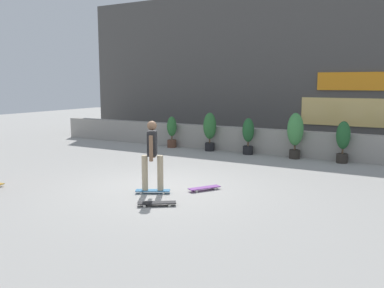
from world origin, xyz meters
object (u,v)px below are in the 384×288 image
skateboard_aside (204,188)px  skateboard_near_camera (157,203)px  potted_plant_1 (210,129)px  potted_plant_2 (248,134)px  potted_plant_3 (295,132)px  potted_plant_0 (172,131)px  potted_plant_4 (343,140)px  skater_far_left (152,154)px

skateboard_aside → skateboard_near_camera: bearing=-99.7°
skateboard_aside → potted_plant_1: bearing=116.0°
potted_plant_2 → potted_plant_3: bearing=0.0°
potted_plant_0 → potted_plant_3: size_ratio=0.79×
potted_plant_0 → potted_plant_4: potted_plant_4 is taller
skateboard_aside → potted_plant_3: bearing=82.5°
potted_plant_0 → potted_plant_2: 3.22m
potted_plant_0 → skateboard_aside: size_ratio=1.56×
potted_plant_1 → skater_far_left: bearing=-75.0°
potted_plant_3 → potted_plant_4: (1.54, 0.00, -0.15)m
potted_plant_3 → skateboard_near_camera: (-0.96, -6.81, -0.84)m
potted_plant_2 → skater_far_left: size_ratio=0.77×
potted_plant_4 → skateboard_aside: size_ratio=1.71×
potted_plant_0 → skateboard_near_camera: 7.90m
potted_plant_4 → skater_far_left: skater_far_left is taller
skater_far_left → potted_plant_1: bearing=105.0°
skater_far_left → potted_plant_2: bearing=90.8°
potted_plant_0 → potted_plant_1: (1.68, -0.00, 0.17)m
skateboard_aside → skater_far_left: bearing=-138.1°
potted_plant_3 → skateboard_aside: (-0.69, -5.20, -0.84)m
potted_plant_4 → potted_plant_2: bearing=-180.0°
skater_far_left → skateboard_near_camera: size_ratio=2.21×
potted_plant_1 → skater_far_left: size_ratio=0.85×
potted_plant_0 → skater_far_left: bearing=-61.3°
skater_far_left → potted_plant_4: bearing=62.4°
potted_plant_0 → skater_far_left: size_ratio=0.72×
potted_plant_1 → potted_plant_0: bearing=180.0°
skater_far_left → skateboard_near_camera: 1.34m
skater_far_left → skateboard_near_camera: skater_far_left is taller
skateboard_near_camera → potted_plant_4: bearing=69.8°
potted_plant_4 → potted_plant_3: bearing=180.0°
potted_plant_3 → potted_plant_4: potted_plant_3 is taller
potted_plant_4 → skateboard_near_camera: size_ratio=1.75×
potted_plant_2 → potted_plant_4: potted_plant_4 is taller
potted_plant_1 → skateboard_aside: 5.84m
potted_plant_2 → potted_plant_1: bearing=180.0°
potted_plant_4 → skater_far_left: bearing=-117.6°
potted_plant_4 → skater_far_left: (-3.16, -6.03, 0.18)m
potted_plant_1 → potted_plant_2: size_ratio=1.11×
skateboard_near_camera → skater_far_left: bearing=129.8°
potted_plant_1 → potted_plant_3: potted_plant_3 is taller
potted_plant_3 → skater_far_left: skater_far_left is taller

